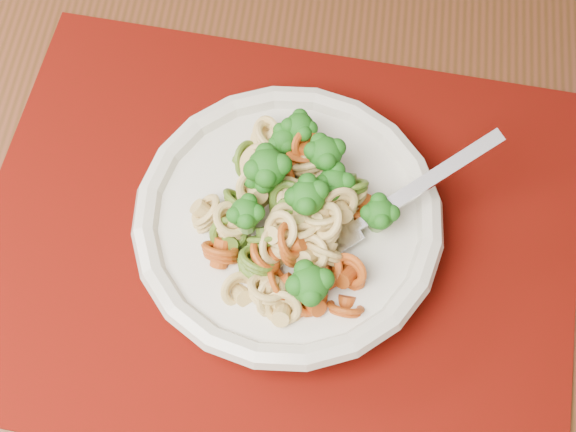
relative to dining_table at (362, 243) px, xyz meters
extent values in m
cube|color=#562A18|center=(0.00, 0.00, 0.07)|extent=(1.73, 1.32, 0.04)
cube|color=#550403|center=(-0.08, -0.03, 0.10)|extent=(0.56, 0.49, 0.00)
cylinder|color=beige|center=(-0.07, -0.03, 0.10)|extent=(0.10, 0.10, 0.01)
cylinder|color=beige|center=(-0.07, -0.03, 0.12)|extent=(0.22, 0.22, 0.03)
torus|color=beige|center=(-0.07, -0.03, 0.13)|extent=(0.24, 0.24, 0.02)
camera|label=1|loc=(-0.10, -0.28, 0.68)|focal=50.00mm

